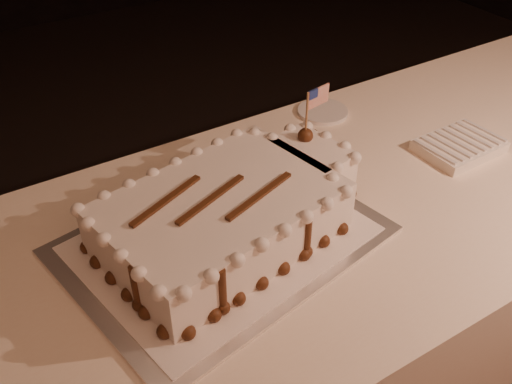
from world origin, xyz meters
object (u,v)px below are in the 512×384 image
sheet_cake (233,210)px  side_plate (323,112)px  napkin_stack (459,146)px  banquet_table (323,312)px  cake_board (222,240)px

sheet_cake → side_plate: sheet_cake is taller
napkin_stack → side_plate: (-0.17, 0.32, -0.01)m
banquet_table → napkin_stack: napkin_stack is taller
banquet_table → napkin_stack: (0.38, -0.01, 0.39)m
napkin_stack → banquet_table: bearing=178.7°
banquet_table → napkin_stack: bearing=-1.3°
banquet_table → cake_board: bearing=178.0°
cake_board → sheet_cake: sheet_cake is taller
sheet_cake → napkin_stack: sheet_cake is taller
napkin_stack → sheet_cake: bearing=177.8°
banquet_table → side_plate: bearing=57.1°
banquet_table → napkin_stack: 0.54m
cake_board → side_plate: bearing=21.8°
cake_board → banquet_table: bearing=-12.5°
sheet_cake → side_plate: size_ratio=4.24×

